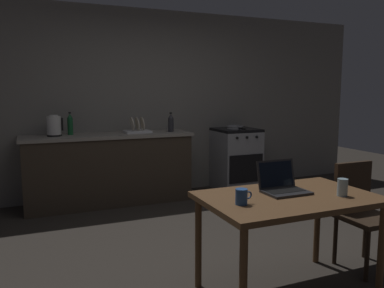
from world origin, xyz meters
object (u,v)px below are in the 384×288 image
Objects in this scene: dining_table at (288,206)px; electric_kettle at (54,126)px; chair at (361,208)px; frying_pan at (235,127)px; bottle at (171,123)px; dish_rack at (137,129)px; laptop at (283,186)px; drinking_glass at (342,187)px; coffee_mug at (242,197)px; bottle_b at (70,124)px; stove_oven at (236,159)px.

electric_kettle reaches higher than dining_table.
frying_pan reaches higher than chair.
chair is at bearing 9.77° from dining_table.
dining_table is 2.82m from bottle.
dish_rack is at bearing 94.57° from chair.
laptop is at bearing -92.12° from bottle.
drinking_glass is 0.37× the size of dish_rack.
electric_kettle is 3.47m from drinking_glass.
bottle reaches higher than coffee_mug.
bottle is at bearing 86.25° from chair.
dish_rack is (-1.47, 0.03, 0.02)m from frying_pan.
bottle_b is at bearing 174.62° from dish_rack.
bottle_b is at bearing 104.49° from coffee_mug.
drinking_glass is at bearing -24.55° from dining_table.
dining_table is 3.18m from electric_kettle.
bottle reaches higher than dining_table.
bottle is (0.10, 2.69, 0.26)m from laptop.
dish_rack is 0.86m from bottle_b.
dining_table is 3.04m from frying_pan.
stove_oven is 2.43m from bottle_b.
bottle is 1.02m from frying_pan.
bottle is (-0.73, 2.64, 0.54)m from chair.
bottle_b is (-1.19, 2.92, 0.40)m from dining_table.
bottle_b is (-1.53, 3.08, 0.26)m from drinking_glass.
bottle reaches higher than drinking_glass.
chair is 1.32m from coffee_mug.
dining_table is 0.40m from drinking_glass.
bottle is 2.12× the size of drinking_glass.
bottle is 0.77× the size of dish_rack.
coffee_mug is (-1.55, -2.87, -0.16)m from frying_pan.
frying_pan is (1.11, 2.72, 0.16)m from laptop.
chair is at bearing -50.27° from electric_kettle.
coffee_mug is at bearing -100.66° from bottle.
coffee_mug is at bearing 172.86° from drinking_glass.
chair reaches higher than drinking_glass.
electric_kettle is at bearing 120.00° from drinking_glass.
bottle_b reaches higher than electric_kettle.
bottle_b reaches higher than laptop.
coffee_mug is at bearing 169.98° from chair.
frying_pan is 3.55× the size of coffee_mug.
laptop reaches higher than stove_oven.
stove_oven is 1.20m from bottle.
drinking_glass is (1.73, -3.00, -0.25)m from electric_kettle.
stove_oven is 0.49m from frying_pan.
dining_table is at bearing 170.51° from chair.
bottle_b is (-1.31, 0.13, 0.01)m from bottle.
coffee_mug is 0.41× the size of bottle_b.
drinking_glass is 0.43× the size of bottle_b.
chair reaches higher than dining_table.
electric_kettle is (-2.55, 0.00, 0.58)m from stove_oven.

